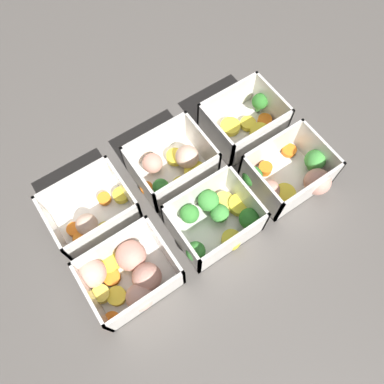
{
  "coord_description": "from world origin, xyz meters",
  "views": [
    {
      "loc": [
        0.15,
        0.22,
        0.62
      ],
      "look_at": [
        0.0,
        0.0,
        0.03
      ],
      "focal_mm": 35.0,
      "sensor_mm": 36.0,
      "label": 1
    }
  ],
  "objects_px": {
    "container_near_center": "(173,165)",
    "container_far_right": "(127,275)",
    "container_far_left": "(290,176)",
    "container_near_right": "(92,214)",
    "container_near_left": "(245,121)",
    "container_far_center": "(216,219)"
  },
  "relations": [
    {
      "from": "container_far_left",
      "to": "container_near_center",
      "type": "bearing_deg",
      "value": -40.19
    },
    {
      "from": "container_far_right",
      "to": "container_near_center",
      "type": "bearing_deg",
      "value": -143.29
    },
    {
      "from": "container_near_center",
      "to": "container_near_right",
      "type": "bearing_deg",
      "value": 0.59
    },
    {
      "from": "container_near_left",
      "to": "container_far_center",
      "type": "xyz_separation_m",
      "value": [
        0.16,
        0.13,
        0.0
      ]
    },
    {
      "from": "container_near_left",
      "to": "container_far_left",
      "type": "height_order",
      "value": "same"
    },
    {
      "from": "container_near_right",
      "to": "container_far_right",
      "type": "bearing_deg",
      "value": 88.79
    },
    {
      "from": "container_far_left",
      "to": "container_far_center",
      "type": "height_order",
      "value": "same"
    },
    {
      "from": "container_far_center",
      "to": "container_far_right",
      "type": "relative_size",
      "value": 1.06
    },
    {
      "from": "container_near_left",
      "to": "container_far_right",
      "type": "relative_size",
      "value": 0.97
    },
    {
      "from": "container_near_center",
      "to": "container_far_center",
      "type": "xyz_separation_m",
      "value": [
        -0.0,
        0.13,
        0.0
      ]
    },
    {
      "from": "container_far_left",
      "to": "container_far_center",
      "type": "relative_size",
      "value": 0.98
    },
    {
      "from": "container_near_right",
      "to": "container_far_right",
      "type": "relative_size",
      "value": 1.01
    },
    {
      "from": "container_near_left",
      "to": "container_near_center",
      "type": "relative_size",
      "value": 0.99
    },
    {
      "from": "container_near_left",
      "to": "container_near_right",
      "type": "relative_size",
      "value": 0.96
    },
    {
      "from": "container_near_center",
      "to": "container_far_right",
      "type": "distance_m",
      "value": 0.21
    },
    {
      "from": "container_near_right",
      "to": "container_far_center",
      "type": "height_order",
      "value": "same"
    },
    {
      "from": "container_far_left",
      "to": "container_far_right",
      "type": "distance_m",
      "value": 0.33
    },
    {
      "from": "container_near_left",
      "to": "container_near_center",
      "type": "distance_m",
      "value": 0.17
    },
    {
      "from": "container_far_left",
      "to": "container_far_right",
      "type": "bearing_deg",
      "value": -1.83
    },
    {
      "from": "container_near_center",
      "to": "container_near_left",
      "type": "bearing_deg",
      "value": -179.25
    },
    {
      "from": "container_near_left",
      "to": "container_far_right",
      "type": "bearing_deg",
      "value": 20.86
    },
    {
      "from": "container_near_right",
      "to": "container_far_center",
      "type": "distance_m",
      "value": 0.21
    }
  ]
}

